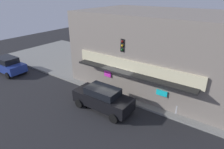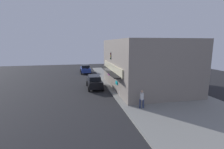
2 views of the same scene
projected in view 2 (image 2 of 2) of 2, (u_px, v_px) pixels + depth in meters
The scene contains 10 objects.
ground_plane at pixel (107, 88), 22.82m from camera, with size 54.51×54.51×0.00m, color #232326.
sidewalk at pixel (142, 85), 23.90m from camera, with size 36.34×10.27×0.16m, color gray.
corner_building at pixel (144, 64), 22.24m from camera, with size 12.98×9.48×6.17m.
traffic_light at pixel (113, 64), 22.33m from camera, with size 0.32×0.58×4.75m.
fire_hydrant at pixel (121, 93), 18.54m from camera, with size 0.51×0.27×0.80m.
trash_can at pixel (121, 85), 21.85m from camera, with size 0.44×0.44×0.82m, color #2D2D2D.
pedestrian at pixel (142, 98), 14.95m from camera, with size 0.54×0.47×1.65m.
potted_plant_by_doorway at pixel (122, 80), 24.73m from camera, with size 0.60×0.60×0.92m.
parked_car_blue at pixel (85, 69), 33.93m from camera, with size 4.08×2.06×1.65m.
parked_car_black at pixel (94, 82), 22.37m from camera, with size 4.38×1.92×1.69m.
Camera 2 is at (21.78, -4.04, 5.82)m, focal length 27.17 mm.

